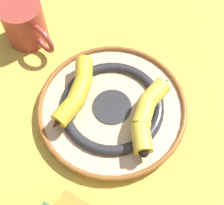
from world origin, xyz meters
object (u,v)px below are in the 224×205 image
decorative_bowl (112,107)px  coffee_mug (25,23)px  banana_a (76,92)px  banana_b (147,113)px

decorative_bowl → coffee_mug: bearing=-173.2°
banana_a → coffee_mug: size_ratio=1.06×
banana_a → banana_b: 0.15m
decorative_bowl → banana_a: bearing=-141.3°
banana_b → coffee_mug: bearing=-112.4°
banana_b → coffee_mug: (-0.34, -0.07, 0.00)m
coffee_mug → banana_a: bearing=-9.9°
banana_b → coffee_mug: size_ratio=1.06×
decorative_bowl → banana_b: bearing=28.4°
decorative_bowl → banana_a: banana_a is taller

